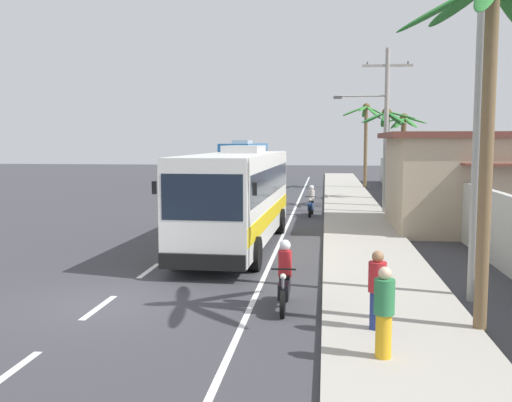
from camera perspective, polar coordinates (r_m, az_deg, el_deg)
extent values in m
plane|color=#3A3A3F|center=(14.75, -14.51, -9.61)|extent=(160.00, 160.00, 0.00)
cube|color=#A8A399|center=(23.59, 10.48, -3.53)|extent=(3.20, 90.00, 0.14)
cube|color=white|center=(11.07, -22.83, -15.14)|extent=(0.16, 2.00, 0.01)
cube|color=white|center=(14.44, -15.02, -9.94)|extent=(0.16, 2.00, 0.01)
cube|color=white|center=(18.03, -10.36, -6.66)|extent=(0.16, 2.00, 0.01)
cube|color=white|center=(21.74, -7.31, -4.46)|extent=(0.16, 2.00, 0.01)
cube|color=white|center=(25.52, -5.17, -2.90)|extent=(0.16, 2.00, 0.01)
cube|color=white|center=(29.34, -3.59, -1.74)|extent=(0.16, 2.00, 0.01)
cube|color=white|center=(33.18, -2.37, -0.84)|extent=(0.16, 2.00, 0.01)
cube|color=white|center=(37.05, -1.41, -0.14)|extent=(0.16, 2.00, 0.01)
cube|color=white|center=(40.92, -0.63, 0.44)|extent=(0.16, 2.00, 0.01)
cube|color=white|center=(44.81, 0.02, 0.91)|extent=(0.16, 2.00, 0.01)
cube|color=white|center=(48.70, 0.56, 1.31)|extent=(0.16, 2.00, 0.01)
cube|color=white|center=(52.60, 1.02, 1.65)|extent=(0.16, 2.00, 0.01)
cube|color=white|center=(56.50, 1.42, 1.94)|extent=(0.16, 2.00, 0.01)
cube|color=white|center=(60.41, 1.77, 2.20)|extent=(0.16, 2.00, 0.01)
cube|color=white|center=(28.54, 3.26, -1.95)|extent=(0.14, 70.00, 0.01)
cube|color=#B2B2AD|center=(27.88, 17.81, -0.03)|extent=(0.24, 60.00, 2.30)
cube|color=white|center=(21.43, -1.77, 0.57)|extent=(2.78, 11.22, 3.03)
cube|color=#192333|center=(21.59, -1.68, 2.02)|extent=(2.79, 10.33, 0.97)
cube|color=#192333|center=(15.99, -5.26, 0.37)|extent=(2.27, 0.16, 1.27)
cube|color=yellow|center=(21.51, -1.76, -1.24)|extent=(2.81, 11.00, 0.55)
cube|color=black|center=(16.17, -5.28, -5.92)|extent=(2.42, 0.23, 0.44)
cube|color=#B7B7B7|center=(22.72, -1.16, 5.05)|extent=(1.43, 2.49, 0.28)
cube|color=black|center=(15.91, -0.13, 1.19)|extent=(0.12, 0.08, 0.36)
cube|color=black|center=(16.56, -9.86, 1.28)|extent=(0.12, 0.08, 0.36)
cylinder|color=black|center=(17.62, -0.10, -5.15)|extent=(0.35, 1.05, 1.04)
cylinder|color=black|center=(18.13, -7.72, -4.89)|extent=(0.35, 1.05, 1.04)
cylinder|color=black|center=(24.72, 2.38, -1.96)|extent=(0.35, 1.05, 1.04)
cylinder|color=black|center=(25.09, -3.13, -1.85)|extent=(0.35, 1.05, 1.04)
cube|color=#2366A8|center=(51.03, -1.04, 3.78)|extent=(2.80, 11.54, 3.25)
cube|color=#192333|center=(50.82, -1.08, 4.41)|extent=(2.80, 10.62, 1.04)
cube|color=#192333|center=(56.64, -0.07, 4.49)|extent=(2.22, 0.18, 1.37)
cube|color=#1E843D|center=(51.07, -1.04, 2.96)|extent=(2.82, 11.31, 0.59)
cube|color=black|center=(56.80, -0.05, 2.56)|extent=(2.36, 0.24, 0.44)
cube|color=#B7B7B7|center=(49.59, -1.33, 5.76)|extent=(1.41, 2.57, 0.28)
cube|color=black|center=(56.65, -1.49, 4.73)|extent=(0.12, 0.08, 0.36)
cube|color=black|center=(56.23, 1.30, 4.72)|extent=(0.12, 0.08, 0.36)
cylinder|color=black|center=(55.26, -1.54, 2.39)|extent=(0.36, 1.05, 1.04)
cylinder|color=black|center=(54.89, 0.88, 2.37)|extent=(0.36, 1.05, 1.04)
cylinder|color=black|center=(47.96, -3.13, 1.85)|extent=(0.36, 1.05, 1.04)
cylinder|color=black|center=(47.53, -0.34, 1.82)|extent=(0.36, 1.05, 1.04)
cylinder|color=black|center=(29.91, 5.25, -1.03)|extent=(0.14, 0.61, 0.60)
cylinder|color=black|center=(31.25, 5.48, -0.74)|extent=(0.16, 0.61, 0.60)
cube|color=#1947B2|center=(30.50, 5.36, -0.48)|extent=(0.31, 1.11, 0.36)
cube|color=black|center=(30.78, 5.41, -0.05)|extent=(0.28, 0.61, 0.12)
cylinder|color=gray|center=(29.99, 5.28, -0.44)|extent=(0.08, 0.32, 0.67)
cylinder|color=black|center=(30.04, 5.30, 0.42)|extent=(0.56, 0.08, 0.04)
sphere|color=#EAEACC|center=(29.94, 5.28, 0.13)|extent=(0.14, 0.14, 0.14)
cylinder|color=beige|center=(30.70, 5.41, 0.50)|extent=(0.32, 0.32, 0.61)
sphere|color=white|center=(30.66, 5.42, 1.31)|extent=(0.26, 0.26, 0.26)
cylinder|color=black|center=(13.13, 2.60, -10.00)|extent=(0.11, 0.60, 0.60)
cylinder|color=black|center=(14.44, 2.93, -8.52)|extent=(0.13, 0.60, 0.60)
cube|color=black|center=(13.68, 2.77, -8.39)|extent=(0.25, 1.10, 0.36)
cube|color=black|center=(13.92, 2.84, -7.29)|extent=(0.25, 0.60, 0.12)
cylinder|color=gray|center=(13.17, 2.64, -8.60)|extent=(0.06, 0.32, 0.67)
cylinder|color=black|center=(13.16, 2.68, -6.63)|extent=(0.56, 0.05, 0.04)
sphere|color=#EAEACC|center=(13.07, 2.64, -7.35)|extent=(0.14, 0.14, 0.14)
cylinder|color=red|center=(13.81, 2.84, -6.09)|extent=(0.32, 0.32, 0.62)
sphere|color=white|center=(13.72, 2.85, -4.31)|extent=(0.26, 0.26, 0.26)
cylinder|color=navy|center=(12.15, 11.65, -10.36)|extent=(0.28, 0.28, 0.76)
cylinder|color=red|center=(11.97, 11.71, -7.23)|extent=(0.36, 0.36, 0.60)
sphere|color=#9E704C|center=(11.89, 11.75, -5.31)|extent=(0.24, 0.24, 0.24)
cylinder|color=gold|center=(10.64, 12.28, -12.68)|extent=(0.28, 0.28, 0.77)
cylinder|color=#2D7A47|center=(10.45, 12.36, -9.06)|extent=(0.36, 0.36, 0.61)
sphere|color=beige|center=(10.35, 12.41, -6.87)|extent=(0.23, 0.23, 0.23)
cylinder|color=#9E9E99|center=(14.98, 20.85, 8.48)|extent=(0.24, 0.24, 9.34)
cylinder|color=#9E9E99|center=(31.57, 12.52, 6.53)|extent=(0.24, 0.24, 8.64)
cube|color=#9E9E99|center=(31.80, 12.67, 12.73)|extent=(2.57, 0.12, 0.12)
cylinder|color=#4C4742|center=(31.73, 10.77, 13.00)|extent=(0.08, 0.08, 0.16)
cylinder|color=#4C4742|center=(31.94, 14.56, 12.87)|extent=(0.08, 0.08, 0.16)
cylinder|color=#9E9E99|center=(31.55, 10.28, 10.00)|extent=(2.53, 0.09, 0.09)
cube|color=#4C4C51|center=(31.50, 7.94, 9.94)|extent=(0.44, 0.24, 0.14)
cylinder|color=brown|center=(39.16, 14.08, 3.90)|extent=(0.35, 0.35, 5.31)
ellipsoid|color=#337F33|center=(39.32, 15.23, 7.59)|extent=(1.53, 0.49, 0.53)
ellipsoid|color=#337F33|center=(39.81, 14.58, 7.50)|extent=(1.06, 1.45, 0.66)
ellipsoid|color=#337F33|center=(39.68, 13.56, 7.39)|extent=(1.03, 1.39, 0.83)
ellipsoid|color=#337F33|center=(39.06, 13.10, 7.66)|extent=(1.51, 0.37, 0.54)
ellipsoid|color=#337F33|center=(38.54, 13.78, 7.43)|extent=(1.01, 1.38, 0.85)
ellipsoid|color=#337F33|center=(38.62, 14.77, 7.41)|extent=(1.01, 1.40, 0.83)
sphere|color=brown|center=(39.16, 14.18, 7.86)|extent=(0.56, 0.56, 0.56)
cylinder|color=brown|center=(48.27, 10.60, 5.06)|extent=(0.28, 0.28, 6.55)
ellipsoid|color=#337F33|center=(48.49, 11.76, 8.46)|extent=(1.94, 0.57, 1.06)
ellipsoid|color=#337F33|center=(49.02, 11.36, 8.42)|extent=(1.57, 1.61, 1.10)
ellipsoid|color=#337F33|center=(49.27, 10.52, 8.52)|extent=(0.48, 1.99, 0.93)
ellipsoid|color=#337F33|center=(48.58, 9.54, 8.61)|extent=(2.00, 0.97, 0.88)
ellipsoid|color=#337F33|center=(47.98, 9.56, 8.65)|extent=(2.01, 0.93, 0.86)
ellipsoid|color=#337F33|center=(47.36, 10.33, 8.82)|extent=(1.03, 2.06, 0.63)
ellipsoid|color=#337F33|center=(47.52, 11.26, 8.54)|extent=(1.21, 1.87, 1.03)
sphere|color=brown|center=(48.34, 10.67, 9.00)|extent=(0.56, 0.56, 0.56)
cylinder|color=brown|center=(12.35, 21.45, 3.27)|extent=(0.26, 0.26, 6.83)
ellipsoid|color=#28702D|center=(13.50, 23.50, 16.89)|extent=(1.43, 1.78, 0.82)
ellipsoid|color=#28702D|center=(13.38, 19.10, 17.54)|extent=(1.21, 1.94, 0.65)
ellipsoid|color=#28702D|center=(12.42, 17.80, 17.54)|extent=(1.85, 0.37, 1.05)
cylinder|color=brown|center=(34.71, 12.50, 3.82)|extent=(0.32, 0.32, 5.44)
ellipsoid|color=#28702D|center=(34.68, 13.93, 8.10)|extent=(1.68, 0.62, 0.53)
ellipsoid|color=#28702D|center=(35.33, 13.28, 7.81)|extent=(1.27, 1.41, 0.85)
ellipsoid|color=#28702D|center=(35.41, 12.38, 7.74)|extent=(0.48, 1.52, 0.95)
ellipsoid|color=#28702D|center=(35.09, 11.48, 7.95)|extent=(1.51, 1.19, 0.74)
ellipsoid|color=#28702D|center=(34.41, 11.40, 7.99)|extent=(1.62, 0.83, 0.74)
ellipsoid|color=#28702D|center=(33.94, 12.45, 8.05)|extent=(0.68, 1.64, 0.69)
ellipsoid|color=#28702D|center=(34.16, 13.45, 7.90)|extent=(1.22, 1.46, 0.82)
sphere|color=brown|center=(34.72, 12.60, 8.39)|extent=(0.56, 0.56, 0.56)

